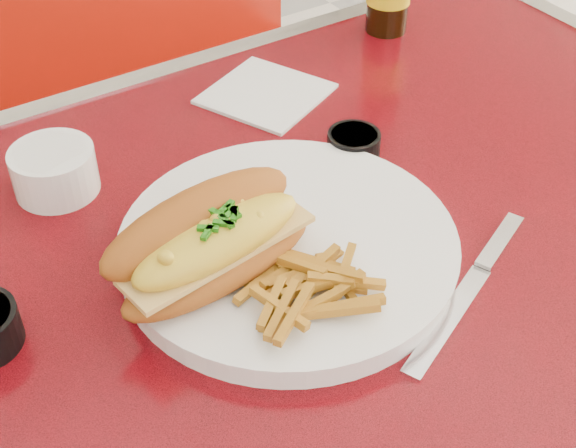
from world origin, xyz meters
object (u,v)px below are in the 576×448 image
dinner_plate (288,247)px  knife (477,276)px  gravy_ramekin (54,169)px  booth_bench_far (63,212)px  fork (364,225)px  sauce_cup_right (354,144)px  mac_hoagie (211,241)px  diner_table (294,391)px

dinner_plate → knife: bearing=-42.5°
gravy_ramekin → knife: 0.42m
booth_bench_far → fork: 0.95m
knife → sauce_cup_right: bearing=60.9°
mac_hoagie → dinner_plate: bearing=-7.5°
fork → gravy_ramekin: gravy_ramekin is taller
mac_hoagie → gravy_ramekin: 0.23m
dinner_plate → fork: dinner_plate is taller
fork → knife: (0.06, -0.09, -0.02)m
fork → sauce_cup_right: bearing=-22.0°
sauce_cup_right → knife: size_ratio=0.33×
dinner_plate → sauce_cup_right: 0.17m
mac_hoagie → knife: (0.20, -0.12, -0.05)m
booth_bench_far → knife: 1.03m
gravy_ramekin → booth_bench_far: bearing=77.1°
mac_hoagie → gravy_ramekin: (-0.06, 0.21, -0.03)m
dinner_plate → knife: 0.17m
gravy_ramekin → sauce_cup_right: gravy_ramekin is taller
booth_bench_far → dinner_plate: bearing=-89.2°
dinner_plate → gravy_ramekin: (-0.14, 0.21, 0.01)m
diner_table → mac_hoagie: bearing=157.7°
booth_bench_far → sauce_cup_right: 0.86m
mac_hoagie → fork: bearing=-16.2°
diner_table → gravy_ramekin: gravy_ramekin is taller
gravy_ramekin → mac_hoagie: bearing=-73.4°
mac_hoagie → sauce_cup_right: size_ratio=2.88×
dinner_plate → sauce_cup_right: bearing=33.3°
sauce_cup_right → knife: 0.21m
booth_bench_far → diner_table: bearing=-90.0°
dinner_plate → knife: size_ratio=1.84×
mac_hoagie → sauce_cup_right: 0.25m
knife → booth_bench_far: bearing=74.8°
booth_bench_far → dinner_plate: size_ratio=3.01×
diner_table → gravy_ramekin: (-0.13, 0.24, 0.19)m
diner_table → sauce_cup_right: sauce_cup_right is taller
dinner_plate → gravy_ramekin: bearing=123.4°
booth_bench_far → fork: bearing=-84.3°
mac_hoagie → fork: mac_hoagie is taller
fork → sauce_cup_right: size_ratio=1.87×
fork → gravy_ramekin: 0.32m
mac_hoagie → fork: 0.15m
booth_bench_far → fork: (0.08, -0.80, 0.50)m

